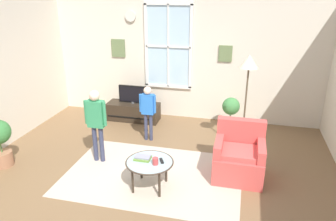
# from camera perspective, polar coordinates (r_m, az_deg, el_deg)

# --- Properties ---
(ground_plane) EXTENTS (6.54, 6.13, 0.02)m
(ground_plane) POSITION_cam_1_polar(r_m,az_deg,el_deg) (5.14, -3.47, -12.46)
(ground_plane) COLOR brown
(back_wall) EXTENTS (5.94, 0.17, 2.67)m
(back_wall) POSITION_cam_1_polar(r_m,az_deg,el_deg) (7.19, 2.87, 9.13)
(back_wall) COLOR beige
(back_wall) RESTS_ON ground_plane
(area_rug) EXTENTS (2.79, 1.88, 0.01)m
(area_rug) POSITION_cam_1_polar(r_m,az_deg,el_deg) (5.28, -2.66, -11.30)
(area_rug) COLOR #C6B29E
(area_rug) RESTS_ON ground_plane
(tv_stand) EXTENTS (1.17, 0.46, 0.39)m
(tv_stand) POSITION_cam_1_polar(r_m,az_deg,el_deg) (7.31, -6.18, -0.20)
(tv_stand) COLOR #2D2319
(tv_stand) RESTS_ON ground_plane
(television) EXTENTS (0.63, 0.08, 0.42)m
(television) POSITION_cam_1_polar(r_m,az_deg,el_deg) (7.16, -6.31, 2.88)
(television) COLOR #4C4C4C
(television) RESTS_ON tv_stand
(armchair) EXTENTS (0.76, 0.74, 0.87)m
(armchair) POSITION_cam_1_polar(r_m,az_deg,el_deg) (5.22, 12.49, -8.10)
(armchair) COLOR #D14C47
(armchair) RESTS_ON ground_plane
(coffee_table) EXTENTS (0.71, 0.71, 0.44)m
(coffee_table) POSITION_cam_1_polar(r_m,az_deg,el_deg) (4.79, -3.29, -9.37)
(coffee_table) COLOR #99B2B7
(coffee_table) RESTS_ON ground_plane
(book_stack) EXTENTS (0.24, 0.19, 0.05)m
(book_stack) POSITION_cam_1_polar(r_m,az_deg,el_deg) (4.83, -4.51, -8.35)
(book_stack) COLOR olive
(book_stack) RESTS_ON coffee_table
(cup) EXTENTS (0.09, 0.09, 0.10)m
(cup) POSITION_cam_1_polar(r_m,az_deg,el_deg) (4.68, -2.26, -8.97)
(cup) COLOR #BF3F3F
(cup) RESTS_ON coffee_table
(remote_near_books) EXTENTS (0.10, 0.14, 0.02)m
(remote_near_books) POSITION_cam_1_polar(r_m,az_deg,el_deg) (4.76, -1.15, -8.92)
(remote_near_books) COLOR black
(remote_near_books) RESTS_ON coffee_table
(person_green_shirt) EXTENTS (0.39, 0.18, 1.28)m
(person_green_shirt) POSITION_cam_1_polar(r_m,az_deg,el_deg) (5.45, -12.65, -1.30)
(person_green_shirt) COLOR #333851
(person_green_shirt) RESTS_ON ground_plane
(person_blue_shirt) EXTENTS (0.33, 0.15, 1.10)m
(person_blue_shirt) POSITION_cam_1_polar(r_m,az_deg,el_deg) (6.13, -3.59, 0.58)
(person_blue_shirt) COLOR #333851
(person_blue_shirt) RESTS_ON ground_plane
(potted_plant_by_window) EXTENTS (0.36, 0.36, 0.71)m
(potted_plant_by_window) POSITION_cam_1_polar(r_m,az_deg,el_deg) (6.79, 11.06, -0.10)
(potted_plant_by_window) COLOR silver
(potted_plant_by_window) RESTS_ON ground_plane
(floor_lamp) EXTENTS (0.32, 0.32, 1.80)m
(floor_lamp) POSITION_cam_1_polar(r_m,az_deg,el_deg) (5.55, 14.08, 6.65)
(floor_lamp) COLOR black
(floor_lamp) RESTS_ON ground_plane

